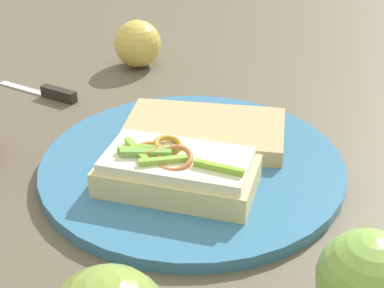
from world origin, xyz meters
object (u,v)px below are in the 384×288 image
Objects in this scene: bread_slice_side at (205,130)px; apple_3 at (138,44)px; plate at (192,166)px; apple_2 at (368,280)px; knife at (49,92)px; sandwich at (177,171)px.

apple_3 is at bearing -59.80° from bread_slice_side.
apple_2 is at bearing -75.96° from plate.
apple_2 is (0.03, -0.28, 0.02)m from bread_slice_side.
apple_3 is at bearing -106.28° from knife.
apple_3 is at bearing 94.84° from apple_2.
apple_2 is (0.06, -0.23, 0.03)m from plate.
bread_slice_side is 0.28m from apple_2.
apple_3 reaches higher than knife.
bread_slice_side reaches higher than knife.
sandwich is 0.21m from apple_2.
apple_2 is at bearing -85.16° from apple_3.
apple_2 is at bearing 159.09° from knife.
sandwich is 2.45× the size of apple_3.
apple_2 reaches higher than apple_3.
sandwich is 0.29m from knife.
sandwich is (-0.03, -0.04, 0.02)m from plate.
apple_2 reaches higher than bread_slice_side.
knife is at bearing -153.83° from apple_3.
bread_slice_side is at bearing 176.50° from knife.
sandwich is 0.97× the size of bread_slice_side.
knife is at bearing -36.86° from sandwich.
bread_slice_side is at bearing 56.19° from plate.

